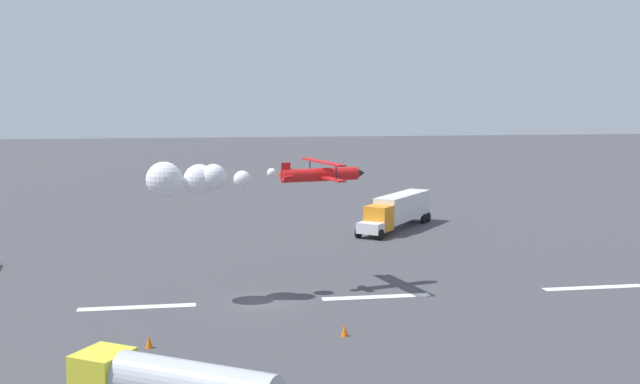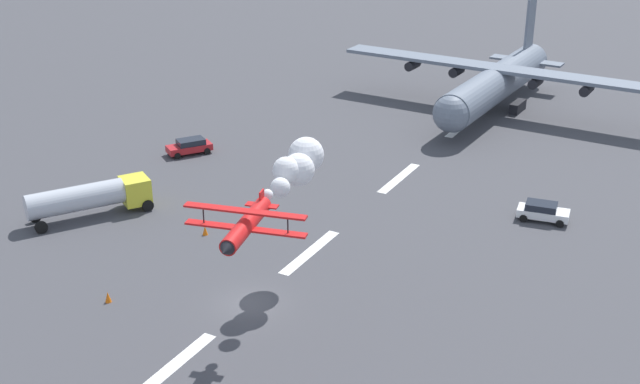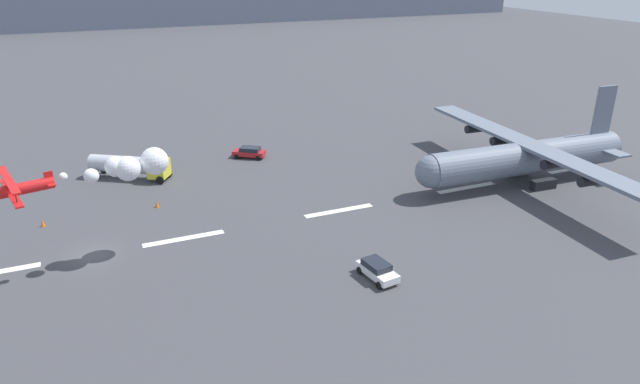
{
  "view_description": "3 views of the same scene",
  "coord_description": "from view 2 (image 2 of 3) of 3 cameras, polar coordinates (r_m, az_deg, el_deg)",
  "views": [
    {
      "loc": [
        4.03,
        51.77,
        14.42
      ],
      "look_at": [
        -4.86,
        -3.33,
        7.34
      ],
      "focal_mm": 42.16,
      "sensor_mm": 36.0,
      "label": 1
    },
    {
      "loc": [
        -40.08,
        -27.27,
        28.85
      ],
      "look_at": [
        14.7,
        2.52,
        2.13
      ],
      "focal_mm": 46.16,
      "sensor_mm": 36.0,
      "label": 2
    },
    {
      "loc": [
        1.45,
        -51.19,
        25.98
      ],
      "look_at": [
        23.17,
        0.0,
        2.61
      ],
      "focal_mm": 31.71,
      "sensor_mm": 36.0,
      "label": 3
    }
  ],
  "objects": [
    {
      "name": "runway_stripe_4",
      "position": [
        50.73,
        -10.28,
        -11.88
      ],
      "size": [
        8.0,
        0.9,
        0.01
      ],
      "primitive_type": "cube",
      "color": "white",
      "rests_on": "ground"
    },
    {
      "name": "cargo_transport_plane",
      "position": [
        95.9,
        11.87,
        7.31
      ],
      "size": [
        28.22,
        37.58,
        11.23
      ],
      "color": "slate",
      "rests_on": "ground"
    },
    {
      "name": "traffic_cone_far",
      "position": [
        65.86,
        -7.97,
        -2.66
      ],
      "size": [
        0.44,
        0.44,
        0.75
      ],
      "primitive_type": "cone",
      "color": "orange",
      "rests_on": "ground"
    },
    {
      "name": "followme_car_yellow",
      "position": [
        69.95,
        15.18,
        -1.29
      ],
      "size": [
        2.49,
        4.35,
        1.52
      ],
      "color": "white",
      "rests_on": "ground"
    },
    {
      "name": "fuel_tanker_truck",
      "position": [
        70.4,
        -15.61,
        -0.34
      ],
      "size": [
        9.78,
        7.53,
        2.9
      ],
      "color": "yellow",
      "rests_on": "ground"
    },
    {
      "name": "ground_plane",
      "position": [
        56.41,
        -4.93,
        -7.66
      ],
      "size": [
        440.0,
        440.0,
        0.0
      ],
      "primitive_type": "plane",
      "color": "#424247",
      "rests_on": "ground"
    },
    {
      "name": "runway_stripe_6",
      "position": [
        76.6,
        5.51,
        0.97
      ],
      "size": [
        8.0,
        0.9,
        0.01
      ],
      "primitive_type": "cube",
      "color": "white",
      "rests_on": "ground"
    },
    {
      "name": "runway_stripe_5",
      "position": [
        62.72,
        -0.69,
        -4.18
      ],
      "size": [
        8.0,
        0.9,
        0.01
      ],
      "primitive_type": "cube",
      "color": "white",
      "rests_on": "ground"
    },
    {
      "name": "traffic_cone_near",
      "position": [
        57.92,
        -14.48,
        -7.07
      ],
      "size": [
        0.44,
        0.44,
        0.75
      ],
      "primitive_type": "cone",
      "color": "orange",
      "rests_on": "ground"
    },
    {
      "name": "runway_stripe_7",
      "position": [
        91.53,
        9.75,
        4.49
      ],
      "size": [
        8.0,
        0.9,
        0.01
      ],
      "primitive_type": "cube",
      "color": "white",
      "rests_on": "ground"
    },
    {
      "name": "stunt_biplane_red",
      "position": [
        54.02,
        -2.07,
        1.29
      ],
      "size": [
        16.29,
        7.38,
        2.51
      ],
      "color": "red"
    },
    {
      "name": "airport_staff_sedan",
      "position": [
        83.02,
        -9.02,
        3.17
      ],
      "size": [
        4.65,
        3.97,
        1.52
      ],
      "color": "#B21E23",
      "rests_on": "ground"
    },
    {
      "name": "runway_stripe_8",
      "position": [
        107.07,
        12.81,
        6.99
      ],
      "size": [
        8.0,
        0.9,
        0.01
      ],
      "primitive_type": "cube",
      "color": "white",
      "rests_on": "ground"
    }
  ]
}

